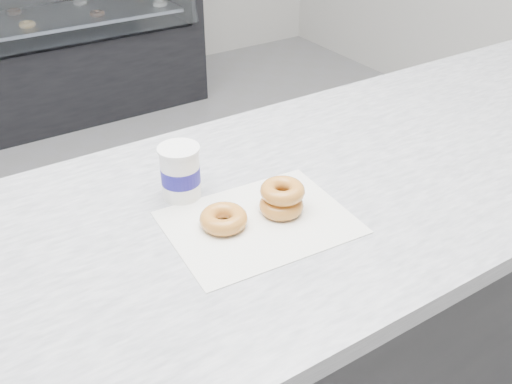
# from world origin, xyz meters

# --- Properties ---
(ground) EXTENTS (5.00, 5.00, 0.00)m
(ground) POSITION_xyz_m (0.00, 0.00, 0.00)
(ground) COLOR gray
(ground) RESTS_ON ground
(counter) EXTENTS (3.06, 0.76, 0.90)m
(counter) POSITION_xyz_m (0.00, -0.60, 0.45)
(counter) COLOR #333335
(counter) RESTS_ON ground
(wax_paper) EXTENTS (0.36, 0.28, 0.00)m
(wax_paper) POSITION_xyz_m (0.04, -0.65, 0.90)
(wax_paper) COLOR silver
(wax_paper) RESTS_ON counter
(donut_single) EXTENTS (0.11, 0.11, 0.03)m
(donut_single) POSITION_xyz_m (-0.02, -0.63, 0.92)
(donut_single) COLOR orange
(donut_single) RESTS_ON wax_paper
(donut_stack) EXTENTS (0.12, 0.12, 0.06)m
(donut_stack) POSITION_xyz_m (0.09, -0.65, 0.93)
(donut_stack) COLOR orange
(donut_stack) RESTS_ON wax_paper
(coffee_cup) EXTENTS (0.10, 0.10, 0.11)m
(coffee_cup) POSITION_xyz_m (-0.04, -0.49, 0.96)
(coffee_cup) COLOR white
(coffee_cup) RESTS_ON counter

